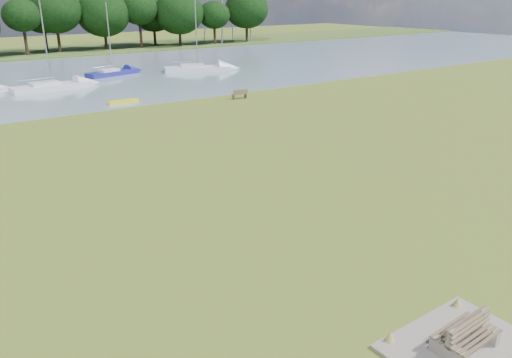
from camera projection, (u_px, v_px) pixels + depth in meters
ground at (212, 196)px, 24.86m from camera, size 220.00×220.00×0.00m
river at (24, 82)px, 56.95m from camera, size 220.00×40.00×0.10m
concrete_pad at (463, 349)px, 14.14m from camera, size 4.20×3.20×0.10m
bench_pair at (466, 335)px, 13.98m from camera, size 1.92×1.17×1.02m
riverbank_bench at (240, 94)px, 47.61m from camera, size 1.56×0.67×0.93m
kayak at (123, 101)px, 45.73m from camera, size 2.82×0.74×0.28m
sailboat_2 at (197, 67)px, 64.63m from camera, size 8.67×5.43×10.81m
sailboat_3 at (112, 71)px, 61.02m from camera, size 6.92×3.56×8.47m
sailboat_4 at (50, 85)px, 51.96m from camera, size 8.13×2.90×9.47m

